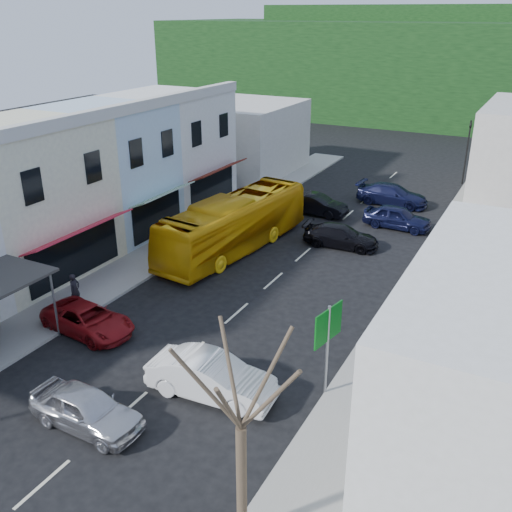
{
  "coord_description": "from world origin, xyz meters",
  "views": [
    {
      "loc": [
        11.84,
        -16.65,
        13.21
      ],
      "look_at": [
        0.0,
        6.0,
        2.2
      ],
      "focal_mm": 40.0,
      "sensor_mm": 36.0,
      "label": 1
    }
  ],
  "objects_px": {
    "car_white": "(211,380)",
    "car_red": "(88,318)",
    "direction_sign": "(327,352)",
    "pedestrian_left": "(75,289)",
    "bus": "(234,225)",
    "traffic_signal": "(467,153)",
    "street_tree": "(241,428)",
    "car_silver": "(86,409)"
  },
  "relations": [
    {
      "from": "car_white",
      "to": "pedestrian_left",
      "type": "height_order",
      "value": "pedestrian_left"
    },
    {
      "from": "pedestrian_left",
      "to": "direction_sign",
      "type": "height_order",
      "value": "direction_sign"
    },
    {
      "from": "car_silver",
      "to": "car_white",
      "type": "height_order",
      "value": "same"
    },
    {
      "from": "bus",
      "to": "car_silver",
      "type": "bearing_deg",
      "value": -72.07
    },
    {
      "from": "car_red",
      "to": "pedestrian_left",
      "type": "relative_size",
      "value": 2.71
    },
    {
      "from": "car_silver",
      "to": "pedestrian_left",
      "type": "bearing_deg",
      "value": 47.43
    },
    {
      "from": "car_red",
      "to": "traffic_signal",
      "type": "height_order",
      "value": "traffic_signal"
    },
    {
      "from": "car_white",
      "to": "car_red",
      "type": "relative_size",
      "value": 0.96
    },
    {
      "from": "car_white",
      "to": "car_red",
      "type": "xyz_separation_m",
      "value": [
        -7.27,
        1.36,
        0.0
      ]
    },
    {
      "from": "street_tree",
      "to": "traffic_signal",
      "type": "bearing_deg",
      "value": 90.77
    },
    {
      "from": "pedestrian_left",
      "to": "street_tree",
      "type": "xyz_separation_m",
      "value": [
        13.42,
        -7.8,
        2.77
      ]
    },
    {
      "from": "direction_sign",
      "to": "traffic_signal",
      "type": "distance_m",
      "value": 31.81
    },
    {
      "from": "direction_sign",
      "to": "car_red",
      "type": "bearing_deg",
      "value": -165.27
    },
    {
      "from": "direction_sign",
      "to": "traffic_signal",
      "type": "relative_size",
      "value": 0.72
    },
    {
      "from": "car_white",
      "to": "street_tree",
      "type": "xyz_separation_m",
      "value": [
        4.05,
        -4.99,
        3.07
      ]
    },
    {
      "from": "car_silver",
      "to": "street_tree",
      "type": "relative_size",
      "value": 0.58
    },
    {
      "from": "car_red",
      "to": "traffic_signal",
      "type": "distance_m",
      "value": 34.21
    },
    {
      "from": "traffic_signal",
      "to": "car_silver",
      "type": "bearing_deg",
      "value": 72.4
    },
    {
      "from": "pedestrian_left",
      "to": "car_white",
      "type": "bearing_deg",
      "value": -108.52
    },
    {
      "from": "street_tree",
      "to": "direction_sign",
      "type": "bearing_deg",
      "value": 92.67
    },
    {
      "from": "bus",
      "to": "direction_sign",
      "type": "relative_size",
      "value": 3.09
    },
    {
      "from": "pedestrian_left",
      "to": "street_tree",
      "type": "bearing_deg",
      "value": -122.02
    },
    {
      "from": "car_silver",
      "to": "car_white",
      "type": "relative_size",
      "value": 1.0
    },
    {
      "from": "pedestrian_left",
      "to": "direction_sign",
      "type": "relative_size",
      "value": 0.45
    },
    {
      "from": "car_silver",
      "to": "traffic_signal",
      "type": "relative_size",
      "value": 0.84
    },
    {
      "from": "direction_sign",
      "to": "car_white",
      "type": "bearing_deg",
      "value": -140.53
    },
    {
      "from": "bus",
      "to": "car_white",
      "type": "xyz_separation_m",
      "value": [
        6.22,
        -12.7,
        -0.85
      ]
    },
    {
      "from": "car_white",
      "to": "car_red",
      "type": "height_order",
      "value": "same"
    },
    {
      "from": "car_silver",
      "to": "bus",
      "type": "bearing_deg",
      "value": 13.03
    },
    {
      "from": "car_red",
      "to": "direction_sign",
      "type": "relative_size",
      "value": 1.22
    },
    {
      "from": "pedestrian_left",
      "to": "traffic_signal",
      "type": "distance_m",
      "value": 33.59
    },
    {
      "from": "car_silver",
      "to": "car_red",
      "type": "distance_m",
      "value": 6.49
    },
    {
      "from": "bus",
      "to": "car_silver",
      "type": "distance_m",
      "value": 16.49
    },
    {
      "from": "street_tree",
      "to": "car_white",
      "type": "bearing_deg",
      "value": 129.01
    },
    {
      "from": "car_white",
      "to": "bus",
      "type": "bearing_deg",
      "value": 22.43
    },
    {
      "from": "bus",
      "to": "car_white",
      "type": "relative_size",
      "value": 2.64
    },
    {
      "from": "bus",
      "to": "street_tree",
      "type": "relative_size",
      "value": 1.54
    },
    {
      "from": "traffic_signal",
      "to": "car_white",
      "type": "bearing_deg",
      "value": 76.24
    },
    {
      "from": "pedestrian_left",
      "to": "traffic_signal",
      "type": "relative_size",
      "value": 0.33
    },
    {
      "from": "bus",
      "to": "traffic_signal",
      "type": "xyz_separation_m",
      "value": [
        9.75,
        21.08,
        1.06
      ]
    },
    {
      "from": "direction_sign",
      "to": "bus",
      "type": "bearing_deg",
      "value": 144.4
    },
    {
      "from": "car_red",
      "to": "bus",
      "type": "bearing_deg",
      "value": 0.55
    }
  ]
}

